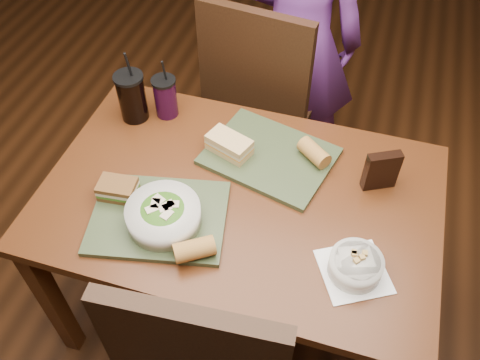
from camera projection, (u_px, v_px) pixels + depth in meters
name	position (u px, v px, depth m)	size (l,w,h in m)	color
ground	(240.00, 302.00, 2.24)	(6.00, 6.00, 0.00)	#381C0B
dining_table	(240.00, 211.00, 1.74)	(1.30, 0.85, 0.75)	#4A230E
chair_far	(260.00, 96.00, 2.24)	(0.52, 0.52, 1.08)	black
diner	(297.00, 41.00, 2.21)	(0.57, 0.37, 1.55)	#763491
tray_near	(159.00, 217.00, 1.60)	(0.42, 0.32, 0.02)	#323E23
tray_far	(269.00, 156.00, 1.77)	(0.42, 0.32, 0.02)	#323E23
salad_bowl	(163.00, 214.00, 1.54)	(0.23, 0.23, 0.08)	silver
soup_bowl	(356.00, 265.00, 1.45)	(0.26, 0.26, 0.08)	white
sandwich_near	(118.00, 189.00, 1.62)	(0.13, 0.09, 0.06)	#593819
sandwich_far	(229.00, 145.00, 1.75)	(0.17, 0.13, 0.06)	tan
baguette_near	(194.00, 249.00, 1.47)	(0.06, 0.06, 0.12)	#AD7533
baguette_far	(314.00, 153.00, 1.73)	(0.06, 0.06, 0.12)	#AD7533
cup_cola	(132.00, 97.00, 1.85)	(0.11, 0.11, 0.29)	black
cup_berry	(165.00, 97.00, 1.87)	(0.09, 0.09, 0.24)	black
chip_bag	(381.00, 171.00, 1.64)	(0.11, 0.03, 0.15)	black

